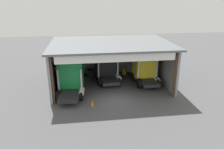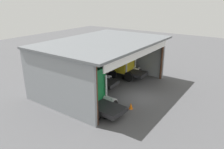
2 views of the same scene
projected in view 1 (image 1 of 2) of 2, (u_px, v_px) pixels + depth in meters
ground_plane at (116, 101)px, 21.65m from camera, size 80.00×80.00×0.00m
workshop_shed at (110, 54)px, 25.17m from camera, size 13.21×9.31×5.12m
truck_green_center_left_bay at (71, 77)px, 22.53m from camera, size 2.80×5.02×3.63m
truck_black_center_right_bay at (107, 67)px, 26.17m from camera, size 2.96×4.59×3.49m
truck_yellow_center_bay at (145, 68)px, 25.50m from camera, size 2.67×4.58×3.53m
oil_drum at (124, 71)px, 29.02m from camera, size 0.58×0.58×0.90m
tool_cart at (91, 73)px, 27.88m from camera, size 0.90×0.60×1.00m
traffic_cone at (92, 103)px, 20.58m from camera, size 0.36×0.36×0.56m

